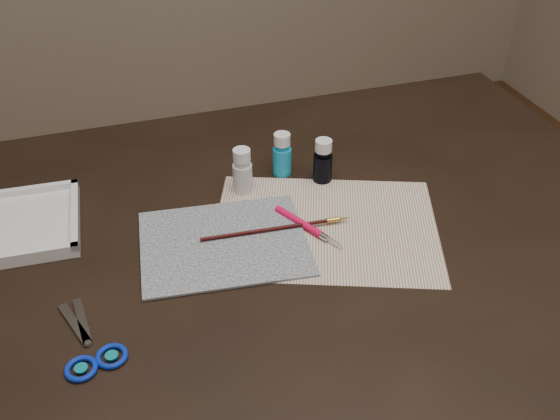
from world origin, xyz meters
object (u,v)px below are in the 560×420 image
object	(u,v)px
canvas	(224,243)
paint_bottle_cyan	(282,154)
paper	(326,227)
paint_bottle_white	(242,171)
scissors	(80,338)
palette_tray	(19,224)
paint_bottle_navy	(323,161)

from	to	relation	value
canvas	paint_bottle_cyan	size ratio (longest dim) A/B	3.15
paper	canvas	world-z (taller)	canvas
paint_bottle_white	paint_bottle_cyan	world-z (taller)	paint_bottle_white
paint_bottle_cyan	scissors	world-z (taller)	paint_bottle_cyan
paint_bottle_white	scissors	distance (m)	0.40
paint_bottle_white	palette_tray	world-z (taller)	paint_bottle_white
paint_bottle_cyan	paint_bottle_white	bearing A→B (deg)	-158.56
paper	paint_bottle_white	bearing A→B (deg)	125.73
paper	paint_bottle_navy	bearing A→B (deg)	71.98
canvas	scissors	bearing A→B (deg)	-149.11
canvas	palette_tray	distance (m)	0.34
canvas	palette_tray	size ratio (longest dim) A/B	1.38
canvas	scissors	distance (m)	0.26
paint_bottle_white	paint_bottle_navy	xyz separation A→B (m)	(0.15, -0.01, -0.00)
paper	paint_bottle_cyan	world-z (taller)	paint_bottle_cyan
canvas	paint_bottle_cyan	xyz separation A→B (m)	(0.15, 0.17, 0.04)
paint_bottle_cyan	palette_tray	bearing A→B (deg)	-175.98
paper	paint_bottle_cyan	bearing A→B (deg)	96.43
scissors	paint_bottle_navy	bearing A→B (deg)	-79.63
paper	paint_bottle_white	world-z (taller)	paint_bottle_white
paint_bottle_navy	palette_tray	world-z (taller)	paint_bottle_navy
scissors	canvas	bearing A→B (deg)	-79.43
paint_bottle_white	paint_bottle_navy	world-z (taller)	paint_bottle_white
paper	paint_bottle_navy	world-z (taller)	paint_bottle_navy
paint_bottle_navy	palette_tray	bearing A→B (deg)	178.77
scissors	paint_bottle_white	bearing A→B (deg)	-67.61
paper	scissors	size ratio (longest dim) A/B	2.22
paint_bottle_white	paint_bottle_cyan	bearing A→B (deg)	21.44
canvas	paint_bottle_white	bearing A→B (deg)	63.73
scissors	paint_bottle_cyan	bearing A→B (deg)	-71.42
paper	scissors	distance (m)	0.42
paint_bottle_white	paint_bottle_navy	bearing A→B (deg)	-4.30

